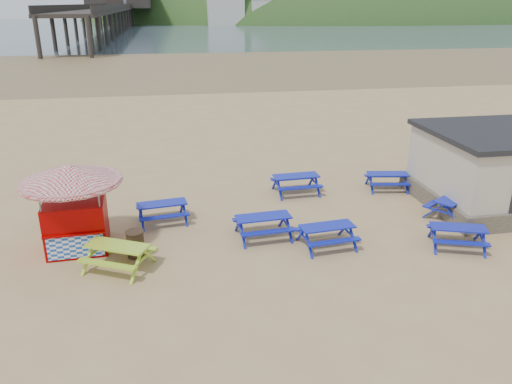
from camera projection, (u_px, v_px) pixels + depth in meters
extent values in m
plane|color=tan|center=(271.00, 231.00, 18.42)|extent=(400.00, 400.00, 0.00)
plane|color=olive|center=(190.00, 63.00, 69.01)|extent=(400.00, 400.00, 0.00)
plane|color=#42535F|center=(172.00, 26.00, 174.79)|extent=(400.00, 400.00, 0.00)
cube|color=#192EA8|center=(162.00, 204.00, 18.93)|extent=(1.94, 0.96, 0.05)
cube|color=#192EA8|center=(160.00, 205.00, 19.59)|extent=(1.88, 0.50, 0.05)
cube|color=#192EA8|center=(165.00, 217.00, 18.49)|extent=(1.88, 0.50, 0.05)
cube|color=#192EA8|center=(296.00, 176.00, 21.80)|extent=(2.01, 0.86, 0.05)
cube|color=#192EA8|center=(292.00, 178.00, 22.51)|extent=(1.99, 0.37, 0.05)
cube|color=#192EA8|center=(301.00, 188.00, 21.31)|extent=(1.99, 0.37, 0.05)
cube|color=#192EA8|center=(388.00, 174.00, 22.29)|extent=(1.89, 0.99, 0.05)
cube|color=#192EA8|center=(384.00, 175.00, 22.95)|extent=(1.81, 0.55, 0.05)
cube|color=#192EA8|center=(391.00, 184.00, 21.83)|extent=(1.81, 0.55, 0.05)
cube|color=#192EA8|center=(327.00, 226.00, 17.01)|extent=(1.93, 0.91, 0.05)
cube|color=#192EA8|center=(320.00, 227.00, 17.67)|extent=(1.88, 0.45, 0.05)
cube|color=#192EA8|center=(334.00, 242.00, 16.55)|extent=(1.88, 0.45, 0.05)
cube|color=#192EA8|center=(459.00, 228.00, 16.95)|extent=(1.95, 1.26, 0.05)
cube|color=#192EA8|center=(454.00, 228.00, 17.61)|extent=(1.81, 0.83, 0.05)
cube|color=#192EA8|center=(461.00, 243.00, 16.49)|extent=(1.81, 0.83, 0.05)
cube|color=#192EA8|center=(455.00, 198.00, 19.35)|extent=(2.09, 1.78, 0.06)
cube|color=#192EA8|center=(437.00, 201.00, 19.90)|extent=(1.80, 1.36, 0.06)
cube|color=#192EA8|center=(470.00, 210.00, 19.02)|extent=(1.80, 1.36, 0.06)
cube|color=#91BF26|center=(117.00, 246.00, 15.56)|extent=(2.10, 1.59, 0.05)
cube|color=#91BF26|center=(129.00, 245.00, 16.25)|extent=(1.87, 1.15, 0.05)
cube|color=#91BF26|center=(106.00, 264.00, 15.08)|extent=(1.87, 1.15, 0.05)
cube|color=#940000|center=(77.00, 223.00, 16.92)|extent=(2.05, 2.05, 1.77)
cube|color=#940000|center=(74.00, 235.00, 15.98)|extent=(1.94, 0.20, 0.07)
cube|color=#194CB2|center=(76.00, 247.00, 16.16)|extent=(1.76, 0.13, 0.79)
cone|color=silver|center=(70.00, 173.00, 16.27)|extent=(3.54, 3.54, 0.62)
cylinder|color=silver|center=(71.00, 182.00, 16.38)|extent=(3.44, 3.44, 0.16)
cylinder|color=#342717|center=(136.00, 244.00, 16.44)|extent=(0.57, 0.57, 0.87)
cylinder|color=#342717|center=(134.00, 232.00, 16.29)|extent=(0.62, 0.62, 0.04)
cube|color=#665B4C|center=(510.00, 195.00, 20.94)|extent=(7.40, 5.40, 0.70)
cube|color=black|center=(119.00, 8.00, 174.29)|extent=(9.00, 220.00, 0.60)
ellipsoid|color=#2D4C1E|center=(353.00, 41.00, 248.37)|extent=(264.00, 144.00, 108.00)
cube|color=#192EA8|center=(263.00, 217.00, 17.68)|extent=(2.01, 0.91, 0.05)
cube|color=#192EA8|center=(259.00, 217.00, 18.37)|extent=(1.97, 0.42, 0.05)
cube|color=#192EA8|center=(268.00, 232.00, 17.20)|extent=(1.97, 0.42, 0.05)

